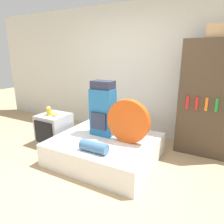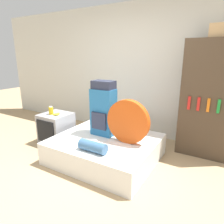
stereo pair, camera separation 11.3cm
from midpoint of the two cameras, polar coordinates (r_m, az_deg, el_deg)
The scene contains 11 objects.
ground_plane at distance 2.76m, azimuth -7.86°, elevation -20.08°, with size 16.00×16.00×0.00m, color tan.
wall_back at distance 4.08m, azimuth 10.21°, elevation 11.24°, with size 8.00×0.05×2.60m.
bed at distance 3.25m, azimuth -0.84°, elevation -10.39°, with size 1.55×1.36×0.35m.
backpack at distance 3.21m, azimuth -1.48°, elevation 0.83°, with size 0.37×0.28×0.88m.
tent_bag at distance 2.93m, azimuth 5.70°, elevation -2.74°, with size 0.66×0.10×0.66m.
sleeping_roll at distance 2.75m, azimuth -4.42°, elevation -9.78°, with size 0.41×0.15×0.15m.
television at distance 3.92m, azimuth -14.84°, elevation -4.50°, with size 0.52×0.53×0.56m.
canister at distance 3.82m, azimuth -16.24°, elevation 0.40°, with size 0.08×0.08×0.15m.
banana_bunch at distance 3.76m, azimuth -14.59°, elevation -0.56°, with size 0.11×0.14×0.04m.
bookshelf at distance 3.56m, azimuth 27.07°, elevation 3.06°, with size 0.86×0.46×1.86m.
cardboard_box at distance 3.47m, azimuth 30.32°, elevation 19.50°, with size 0.38×0.23×0.19m.
Camera 2 is at (1.48, -1.69, 1.62)m, focal length 32.00 mm.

